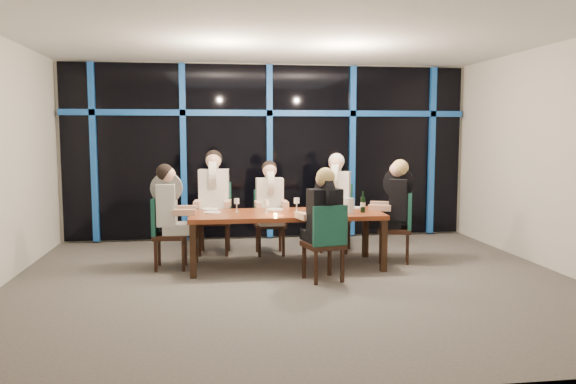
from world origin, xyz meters
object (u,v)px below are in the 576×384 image
Objects in this scene: dining_table at (286,217)px; chair_end_right at (401,223)px; diner_far_right at (336,188)px; chair_end_left at (164,229)px; diner_far_mid at (270,194)px; diner_near_mid at (323,207)px; chair_near_mid at (326,239)px; water_pitcher at (349,206)px; chair_far_mid at (269,218)px; wine_bottle at (363,204)px; diner_end_right at (395,195)px; chair_far_right at (336,213)px; chair_far_left at (215,214)px; diner_end_left at (170,201)px; diner_far_left at (214,187)px.

dining_table is 2.62× the size of chair_end_right.
chair_end_right is at bearing -27.59° from diner_far_right.
chair_end_left is 1.71m from diner_far_mid.
chair_near_mid is at bearing 90.00° from diner_near_mid.
chair_end_left is at bearing -70.99° from chair_end_right.
chair_far_mid is at bearing 116.43° from water_pitcher.
diner_far_right is 1.06m from wine_bottle.
diner_end_right is (1.70, -0.73, 0.03)m from diner_far_mid.
chair_far_mid is 1.83m from chair_near_mid.
chair_end_left is at bearing -37.61° from diner_near_mid.
diner_far_mid is (-1.06, -0.16, 0.34)m from chair_far_right.
chair_far_left is at bearing -33.45° from chair_end_left.
diner_end_left is 0.97× the size of diner_end_right.
chair_far_left is 1.90m from diner_far_right.
diner_far_right reaches higher than water_pitcher.
diner_far_right is (1.86, -0.07, -0.04)m from diner_far_left.
diner_near_mid reaches higher than water_pitcher.
diner_far_left is at bearing 134.60° from dining_table.
diner_near_mid is at bearing -144.20° from water_pitcher.
dining_table is at bearing -79.62° from chair_near_mid.
diner_end_left reaches higher than wine_bottle.
diner_far_right is at bearing -120.27° from diner_end_right.
water_pitcher is (0.46, 0.68, 0.32)m from chair_near_mid.
diner_near_mid is at bearing -112.44° from diner_end_left.
diner_far_mid is at bearing 140.62° from wine_bottle.
diner_far_mid reaches higher than chair_end_left.
wine_bottle is (0.68, 0.64, -0.05)m from diner_near_mid.
water_pitcher is (0.48, 0.60, -0.06)m from diner_near_mid.
diner_end_right is at bearing 3.78° from dining_table.
chair_near_mid is (0.38, -0.85, -0.15)m from dining_table.
chair_far_mid is 1.93m from diner_end_right.
chair_near_mid is at bearing -74.49° from chair_far_mid.
diner_end_right is 0.79m from water_pitcher.
diner_far_right is at bearing -90.00° from chair_far_right.
wine_bottle is at bearing -61.94° from diner_far_right.
chair_end_left is at bearing -142.31° from diner_far_right.
diner_end_right reaches higher than chair_end_left.
water_pitcher is (-0.09, -1.16, 0.27)m from chair_far_right.
chair_far_mid is 1.79m from diner_near_mid.
diner_end_right reaches higher than chair_near_mid.
diner_far_mid reaches higher than chair_far_mid.
chair_end_left is at bearing -120.16° from chair_far_left.
dining_table is 1.31m from diner_far_right.
diner_end_right reaches higher than wine_bottle.
diner_end_right is at bearing -29.75° from diner_far_right.
chair_end_right is at bearing -13.54° from diner_far_left.
chair_near_mid is (-0.55, -1.84, -0.04)m from chair_far_right.
chair_far_left reaches higher than chair_end_right.
dining_table is 1.66m from chair_end_right.
chair_far_right is 1.20m from water_pitcher.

